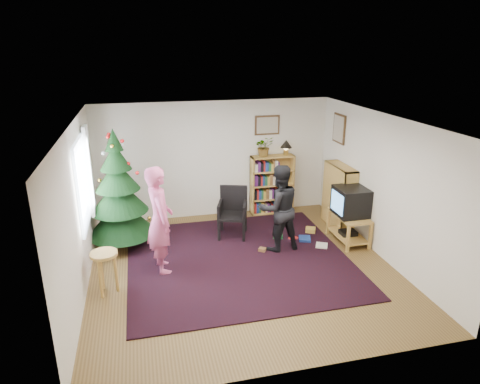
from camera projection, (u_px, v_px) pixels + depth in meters
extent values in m
plane|color=brown|center=(242.00, 268.00, 7.27)|extent=(5.00, 5.00, 0.00)
plane|color=white|center=(243.00, 121.00, 6.44)|extent=(5.00, 5.00, 0.00)
cube|color=silver|center=(215.00, 160.00, 9.15)|extent=(5.00, 0.02, 2.50)
cube|color=silver|center=(298.00, 277.00, 4.56)|extent=(5.00, 0.02, 2.50)
cube|color=silver|center=(78.00, 212.00, 6.30)|extent=(0.02, 5.00, 2.50)
cube|color=silver|center=(382.00, 187.00, 7.40)|extent=(0.02, 5.00, 2.50)
cube|color=black|center=(238.00, 259.00, 7.54)|extent=(3.80, 3.60, 0.02)
cube|color=silver|center=(83.00, 184.00, 6.78)|extent=(0.04, 1.20, 1.40)
cube|color=white|center=(89.00, 171.00, 7.43)|extent=(0.06, 0.35, 1.60)
cube|color=#4C3319|center=(267.00, 125.00, 9.15)|extent=(0.55, 0.03, 0.42)
cube|color=beige|center=(267.00, 125.00, 9.15)|extent=(0.47, 0.01, 0.34)
cube|color=#4C3319|center=(339.00, 129.00, 8.78)|extent=(0.03, 0.50, 0.60)
cube|color=beige|center=(339.00, 129.00, 8.78)|extent=(0.01, 0.42, 0.52)
cylinder|color=#3F2816|center=(123.00, 239.00, 8.05)|extent=(0.12, 0.12, 0.24)
cone|color=black|center=(121.00, 216.00, 7.90)|extent=(1.23, 1.23, 0.69)
cone|color=black|center=(119.00, 195.00, 7.76)|extent=(1.03, 1.03, 0.61)
cone|color=black|center=(117.00, 175.00, 7.63)|extent=(0.79, 0.79, 0.54)
cone|color=black|center=(115.00, 157.00, 7.52)|extent=(0.55, 0.55, 0.47)
cone|color=black|center=(113.00, 139.00, 7.42)|extent=(0.32, 0.32, 0.40)
cube|color=#BE9744|center=(272.00, 184.00, 9.48)|extent=(0.95, 0.30, 1.30)
cube|color=#BE9744|center=(273.00, 157.00, 9.27)|extent=(0.95, 0.30, 0.03)
cube|color=#BE9744|center=(339.00, 196.00, 8.73)|extent=(0.30, 0.95, 1.30)
cube|color=#BE9744|center=(341.00, 166.00, 8.52)|extent=(0.30, 0.95, 0.03)
cube|color=#BE9744|center=(350.00, 215.00, 8.08)|extent=(0.50, 0.91, 0.04)
cube|color=#BE9744|center=(348.00, 239.00, 7.73)|extent=(0.05, 0.05, 0.51)
cube|color=#BE9744|center=(370.00, 237.00, 7.83)|extent=(0.05, 0.05, 0.51)
cube|color=#BE9744|center=(328.00, 221.00, 8.51)|extent=(0.05, 0.05, 0.51)
cube|color=#BE9744|center=(349.00, 219.00, 8.60)|extent=(0.05, 0.05, 0.51)
cube|color=#BE9744|center=(348.00, 235.00, 8.21)|extent=(0.46, 0.87, 0.03)
cube|color=black|center=(348.00, 233.00, 8.19)|extent=(0.30, 0.25, 0.08)
cube|color=black|center=(351.00, 201.00, 7.98)|extent=(0.55, 0.60, 0.53)
cube|color=#5094DA|center=(337.00, 203.00, 7.92)|extent=(0.01, 0.47, 0.38)
cube|color=black|center=(233.00, 216.00, 8.30)|extent=(0.68, 0.68, 0.05)
cube|color=black|center=(230.00, 198.00, 8.43)|extent=(0.53, 0.22, 0.54)
cube|color=black|center=(223.00, 232.00, 8.10)|extent=(0.06, 0.06, 0.44)
cube|color=black|center=(247.00, 230.00, 8.21)|extent=(0.06, 0.06, 0.44)
cube|color=black|center=(218.00, 223.00, 8.54)|extent=(0.06, 0.06, 0.44)
cube|color=black|center=(242.00, 220.00, 8.64)|extent=(0.06, 0.06, 0.44)
cylinder|color=#BE9744|center=(104.00, 254.00, 6.33)|extent=(0.41, 0.41, 0.05)
cylinder|color=#BE9744|center=(116.00, 273.00, 6.48)|extent=(0.05, 0.05, 0.63)
cylinder|color=#BE9744|center=(102.00, 270.00, 6.55)|extent=(0.05, 0.05, 0.63)
cylinder|color=#BE9744|center=(100.00, 279.00, 6.31)|extent=(0.05, 0.05, 0.63)
imported|color=#C14D78|center=(160.00, 220.00, 6.92)|extent=(0.54, 0.72, 1.81)
imported|color=black|center=(279.00, 208.00, 7.67)|extent=(0.85, 0.69, 1.61)
imported|color=gray|center=(264.00, 147.00, 9.15)|extent=(0.41, 0.36, 0.44)
cylinder|color=#A57F33|center=(286.00, 153.00, 9.31)|extent=(0.11, 0.11, 0.11)
sphere|color=#FFD88C|center=(286.00, 148.00, 9.27)|extent=(0.11, 0.11, 0.11)
cone|color=black|center=(286.00, 144.00, 9.24)|extent=(0.25, 0.25, 0.17)
cube|color=#A51E19|center=(293.00, 238.00, 8.29)|extent=(0.20, 0.20, 0.08)
cube|color=navy|center=(305.00, 239.00, 8.24)|extent=(0.20, 0.20, 0.08)
cube|color=#1E592D|center=(278.00, 236.00, 8.36)|extent=(0.20, 0.20, 0.08)
cube|color=gold|center=(310.00, 231.00, 8.60)|extent=(0.20, 0.20, 0.08)
cube|color=brown|center=(262.00, 250.00, 7.80)|extent=(0.20, 0.20, 0.08)
cube|color=beige|center=(322.00, 245.00, 7.99)|extent=(0.20, 0.20, 0.08)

